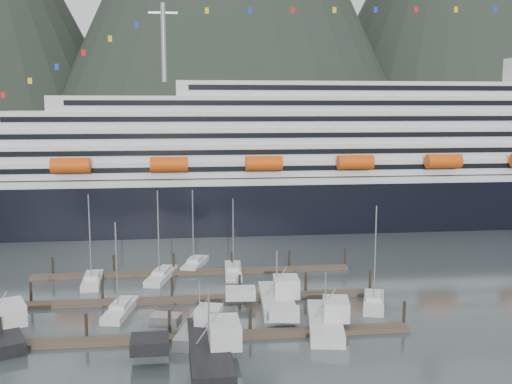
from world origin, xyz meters
TOP-DOWN VIEW (x-y plane):
  - ground at (0.00, 0.00)m, footprint 1600.00×1600.00m
  - cruise_ship at (30.03, 54.94)m, footprint 210.00×30.40m
  - dock_near at (-4.93, -9.95)m, footprint 48.18×2.28m
  - dock_mid at (-4.93, 3.05)m, footprint 48.18×2.28m
  - dock_far at (-4.93, 16.05)m, footprint 48.18×2.28m
  - sailboat_a at (-19.56, 12.47)m, footprint 2.95×8.71m
  - sailboat_c at (-14.25, -0.73)m, footprint 3.93×9.08m
  - sailboat_e at (-9.78, 13.79)m, footprint 4.76×9.75m
  - sailboat_f at (-4.71, 19.99)m, footprint 4.66×8.66m
  - sailboat_g at (0.99, 14.92)m, footprint 2.96×9.92m
  - sailboat_h at (17.73, -1.64)m, footprint 5.12×9.01m
  - trawler_b at (-4.77, -8.66)m, footprint 8.72×10.99m
  - trawler_c at (-4.04, -15.00)m, footprint 11.07×15.73m
  - trawler_d at (9.57, -8.48)m, footprint 9.50×12.76m
  - trawler_e at (5.22, -0.17)m, footprint 9.48×12.43m

SIDE VIEW (x-z plane):
  - ground at x=0.00m, z-range 0.00..0.00m
  - dock_near at x=-4.93m, z-range -1.29..1.91m
  - dock_mid at x=-4.93m, z-range -1.29..1.91m
  - dock_far at x=-4.93m, z-range -1.29..1.91m
  - sailboat_g at x=0.99m, z-range -5.71..6.51m
  - sailboat_c at x=-14.25m, z-range -5.61..6.42m
  - sailboat_f at x=-4.71m, z-range -6.01..6.84m
  - sailboat_e at x=-9.78m, z-range -6.46..7.29m
  - sailboat_a at x=-19.56m, z-range -6.36..7.20m
  - sailboat_h at x=17.73m, z-range -6.36..7.21m
  - trawler_b at x=-4.77m, z-range -2.52..4.27m
  - trawler_d at x=9.57m, z-range -2.74..4.60m
  - trawler_e at x=5.22m, z-range -3.00..4.97m
  - trawler_c at x=-4.04m, z-range -3.03..5.00m
  - cruise_ship at x=30.03m, z-range -13.11..37.19m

